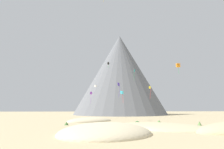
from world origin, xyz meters
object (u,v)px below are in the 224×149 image
bush_near_right (159,122)px  kite_cyan_low (122,93)px  kite_black_mid (108,63)px  kite_yellow_low (150,90)px  kite_teal_mid (134,72)px  kite_white_mid (96,86)px  bush_low_patch (199,123)px  kite_violet_low (91,93)px  bush_scatter_east (101,123)px  rock_massif (119,76)px  kite_indigo_low (119,86)px  bush_far_right (66,123)px  kite_orange_mid (178,65)px  bush_near_left (143,125)px  bush_ridge_crest (137,121)px

bush_near_right → kite_cyan_low: size_ratio=0.37×
kite_black_mid → kite_yellow_low: bearing=25.0°
kite_teal_mid → kite_white_mid: size_ratio=4.36×
kite_white_mid → bush_low_patch: bearing=-111.0°
kite_teal_mid → kite_violet_low: (-20.01, -8.60, -10.80)m
bush_near_right → kite_violet_low: bearing=129.0°
bush_scatter_east → bush_low_patch: bush_low_patch is taller
rock_massif → kite_indigo_low: size_ratio=14.63×
kite_cyan_low → bush_far_right: bearing=169.2°
bush_far_right → kite_teal_mid: bearing=56.2°
kite_black_mid → kite_indigo_low: 16.45m
kite_indigo_low → bush_low_patch: bearing=133.2°
bush_low_patch → kite_orange_mid: 38.26m
bush_far_right → bush_low_patch: bush_low_patch is taller
kite_teal_mid → kite_violet_low: size_ratio=1.11×
bush_far_right → kite_white_mid: (6.98, 40.06, 14.12)m
kite_cyan_low → bush_low_patch: bearing=-100.0°
bush_near_right → kite_yellow_low: size_ratio=0.28×
bush_near_right → kite_yellow_low: 26.16m
kite_cyan_low → kite_white_mid: kite_white_mid is taller
bush_near_left → rock_massif: size_ratio=0.01×
bush_scatter_east → kite_yellow_low: bearing=50.8°
bush_far_right → rock_massif: bearing=73.8°
kite_yellow_low → kite_indigo_low: bearing=84.2°
bush_ridge_crest → kite_orange_mid: bearing=39.3°
rock_massif → kite_orange_mid: (19.65, -50.34, -3.45)m
bush_scatter_east → rock_massif: bearing=79.8°
kite_cyan_low → kite_white_mid: size_ratio=3.26×
bush_near_left → kite_white_mid: kite_white_mid is taller
rock_massif → kite_cyan_low: bearing=-95.6°
bush_ridge_crest → kite_white_mid: size_ratio=1.33×
bush_ridge_crest → bush_near_left: bush_near_left is taller
kite_violet_low → bush_low_patch: bearing=-89.9°
kite_orange_mid → kite_cyan_low: bearing=114.5°
bush_near_right → bush_low_patch: bush_low_patch is taller
bush_ridge_crest → kite_orange_mid: kite_orange_mid is taller
kite_violet_low → bush_scatter_east: bearing=-122.3°
bush_low_patch → rock_massif: (-10.65, 80.65, 25.00)m
rock_massif → bush_near_left: bearing=-92.6°
bush_ridge_crest → kite_cyan_low: 11.60m
kite_orange_mid → kite_violet_low: (-36.52, 3.07, -11.84)m
bush_ridge_crest → bush_low_patch: size_ratio=1.54×
bush_low_patch → kite_indigo_low: size_ratio=0.19×
kite_teal_mid → kite_cyan_low: bearing=-122.2°
kite_cyan_low → kite_yellow_low: bearing=-7.8°
kite_yellow_low → bush_ridge_crest: bearing=130.6°
kite_cyan_low → kite_white_mid: 27.83m
kite_indigo_low → kite_orange_mid: (25.73, 2.72, 9.46)m
kite_indigo_low → kite_orange_mid: size_ratio=1.32×
kite_violet_low → kite_white_mid: size_ratio=3.93×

